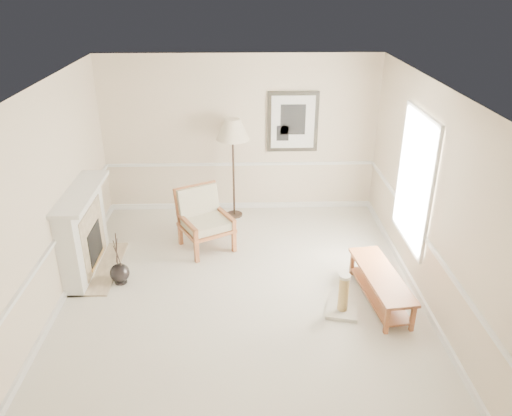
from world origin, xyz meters
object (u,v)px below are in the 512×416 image
(armchair, at_px, (203,216))
(scratching_post, at_px, (343,301))
(bench, at_px, (381,283))
(floor_vase, at_px, (120,273))
(floor_lamp, at_px, (233,132))

(armchair, relative_size, scratching_post, 1.80)
(bench, bearing_deg, armchair, 147.03)
(floor_vase, distance_m, armchair, 1.64)
(floor_vase, height_order, bench, floor_vase)
(floor_vase, relative_size, floor_lamp, 0.45)
(floor_vase, bearing_deg, floor_lamp, 52.97)
(armchair, relative_size, floor_lamp, 0.57)
(floor_lamp, xyz_separation_m, scratching_post, (1.47, -3.00, -1.43))
(armchair, distance_m, floor_lamp, 1.62)
(scratching_post, bearing_deg, floor_lamp, 116.15)
(floor_vase, xyz_separation_m, armchair, (1.16, 1.09, 0.38))
(floor_lamp, xyz_separation_m, bench, (2.03, -2.74, -1.33))
(floor_vase, bearing_deg, scratching_post, -14.50)
(floor_vase, xyz_separation_m, bench, (3.69, -0.55, 0.13))
(armchair, xyz_separation_m, floor_lamp, (0.49, 1.10, 1.08))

